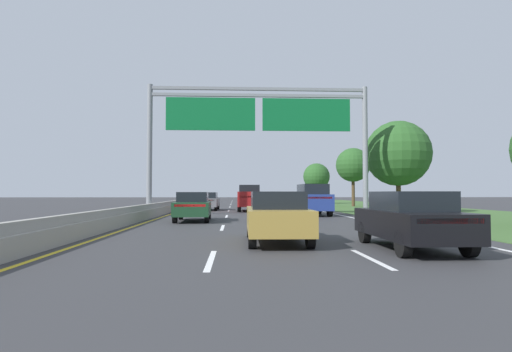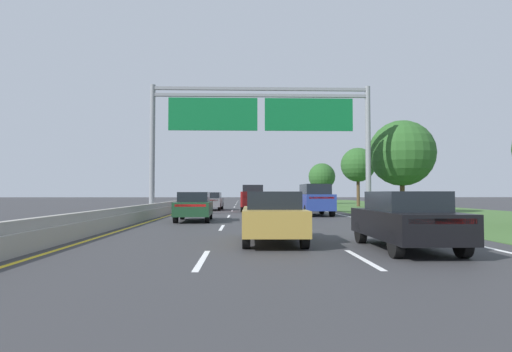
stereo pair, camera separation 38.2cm
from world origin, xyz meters
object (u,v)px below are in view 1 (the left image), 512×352
(roadside_tree_far, at_px, (353,165))
(roadside_tree_distant, at_px, (316,177))
(roadside_tree_mid, at_px, (398,154))
(car_gold_centre_lane_sedan, at_px, (277,216))
(car_blue_right_lane_suv, at_px, (312,199))
(car_darkgreen_left_lane_sedan, at_px, (193,206))
(car_grey_left_lane_sedan, at_px, (208,201))
(pickup_truck_red, at_px, (249,198))
(car_black_right_lane_sedan, at_px, (410,219))
(overhead_sign_gantry, at_px, (259,122))

(roadside_tree_far, xyz_separation_m, roadside_tree_distant, (-1.91, 11.55, -0.86))
(roadside_tree_mid, distance_m, roadside_tree_far, 15.25)
(car_gold_centre_lane_sedan, bearing_deg, car_blue_right_lane_suv, -13.24)
(roadside_tree_mid, bearing_deg, car_darkgreen_left_lane_sedan, -149.56)
(car_grey_left_lane_sedan, bearing_deg, roadside_tree_mid, -110.37)
(pickup_truck_red, relative_size, car_black_right_lane_sedan, 1.23)
(pickup_truck_red, distance_m, roadside_tree_far, 16.82)
(pickup_truck_red, relative_size, roadside_tree_far, 0.83)
(car_black_right_lane_sedan, bearing_deg, pickup_truck_red, 8.31)
(roadside_tree_distant, bearing_deg, roadside_tree_mid, -87.60)
(overhead_sign_gantry, bearing_deg, car_darkgreen_left_lane_sedan, -124.96)
(car_grey_left_lane_sedan, bearing_deg, car_black_right_lane_sedan, -163.31)
(car_black_right_lane_sedan, relative_size, car_grey_left_lane_sedan, 0.99)
(roadside_tree_far, height_order, roadside_tree_distant, roadside_tree_far)
(roadside_tree_mid, bearing_deg, roadside_tree_distant, 92.40)
(car_grey_left_lane_sedan, bearing_deg, car_blue_right_lane_suv, -138.54)
(pickup_truck_red, xyz_separation_m, car_blue_right_lane_suv, (4.02, -7.15, 0.02))
(pickup_truck_red, relative_size, roadside_tree_mid, 0.77)
(car_grey_left_lane_sedan, xyz_separation_m, roadside_tree_far, (15.61, 9.28, 3.82))
(pickup_truck_red, bearing_deg, roadside_tree_distant, -23.47)
(pickup_truck_red, xyz_separation_m, car_grey_left_lane_sedan, (-3.60, 1.94, -0.26))
(overhead_sign_gantry, bearing_deg, car_grey_left_lane_sedan, 113.82)
(car_gold_centre_lane_sedan, height_order, car_blue_right_lane_suv, car_blue_right_lane_suv)
(overhead_sign_gantry, distance_m, roadside_tree_mid, 11.41)
(overhead_sign_gantry, height_order, car_darkgreen_left_lane_sedan, overhead_sign_gantry)
(car_gold_centre_lane_sedan, distance_m, roadside_tree_distant, 46.57)
(overhead_sign_gantry, bearing_deg, roadside_tree_far, 57.63)
(overhead_sign_gantry, relative_size, roadside_tree_far, 2.30)
(car_blue_right_lane_suv, height_order, roadside_tree_mid, roadside_tree_mid)
(overhead_sign_gantry, xyz_separation_m, car_gold_centre_lane_sedan, (-0.30, -15.51, -5.54))
(car_darkgreen_left_lane_sedan, height_order, car_blue_right_lane_suv, car_blue_right_lane_suv)
(car_gold_centre_lane_sedan, bearing_deg, roadside_tree_distant, -11.43)
(car_black_right_lane_sedan, xyz_separation_m, car_grey_left_lane_sedan, (-7.17, 26.35, 0.00))
(overhead_sign_gantry, relative_size, car_grey_left_lane_sedan, 3.39)
(car_black_right_lane_sedan, height_order, car_gold_centre_lane_sedan, same)
(car_black_right_lane_sedan, bearing_deg, roadside_tree_distant, -7.89)
(car_black_right_lane_sedan, height_order, roadside_tree_mid, roadside_tree_mid)
(roadside_tree_mid, bearing_deg, car_black_right_lane_sedan, -110.57)
(pickup_truck_red, xyz_separation_m, car_gold_centre_lane_sedan, (0.09, -22.62, -0.26))
(car_darkgreen_left_lane_sedan, relative_size, roadside_tree_far, 0.68)
(roadside_tree_mid, xyz_separation_m, roadside_tree_far, (0.79, 15.22, 0.11))
(car_grey_left_lane_sedan, height_order, roadside_tree_distant, roadside_tree_distant)
(overhead_sign_gantry, bearing_deg, car_blue_right_lane_suv, -0.66)
(roadside_tree_far, distance_m, roadside_tree_distant, 11.74)
(pickup_truck_red, height_order, roadside_tree_distant, roadside_tree_distant)
(overhead_sign_gantry, bearing_deg, car_gold_centre_lane_sedan, -91.10)
(car_blue_right_lane_suv, bearing_deg, car_darkgreen_left_lane_sedan, 124.95)
(pickup_truck_red, height_order, car_grey_left_lane_sedan, pickup_truck_red)
(roadside_tree_distant, bearing_deg, car_grey_left_lane_sedan, -123.34)
(car_black_right_lane_sedan, bearing_deg, car_blue_right_lane_suv, -1.52)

